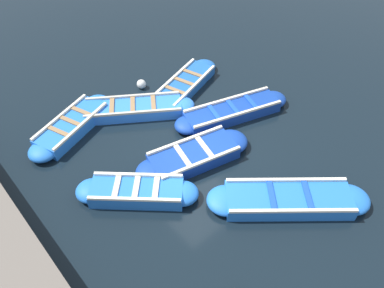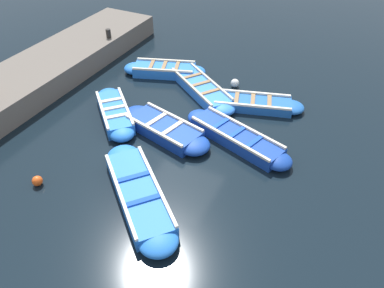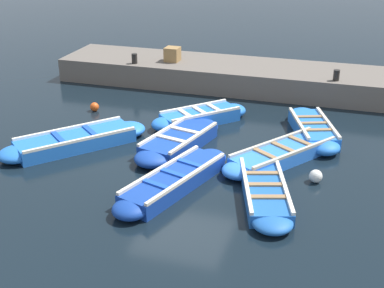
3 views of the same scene
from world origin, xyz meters
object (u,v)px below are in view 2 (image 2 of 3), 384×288
(boat_mid_row, at_px, (164,129))
(boat_end_of_row, at_px, (165,70))
(buoy_yellow_far, at_px, (235,83))
(bollard_north, at_px, (108,33))
(boat_stern_in, at_px, (139,193))
(boat_bow_out, at_px, (201,88))
(boat_outer_left, at_px, (236,137))
(buoy_orange_near, at_px, (37,181))
(boat_broadside, at_px, (252,103))
(boat_alongside, at_px, (115,113))

(boat_mid_row, xyz_separation_m, boat_end_of_row, (1.90, -3.32, -0.00))
(boat_mid_row, relative_size, buoy_yellow_far, 11.27)
(boat_end_of_row, xyz_separation_m, bollard_north, (2.82, -0.39, 0.80))
(boat_stern_in, height_order, boat_bow_out, boat_stern_in)
(boat_stern_in, relative_size, boat_outer_left, 0.95)
(boat_mid_row, distance_m, bollard_north, 6.06)
(boat_bow_out, height_order, buoy_orange_near, boat_bow_out)
(boat_end_of_row, relative_size, buoy_yellow_far, 10.60)
(boat_outer_left, height_order, boat_broadside, boat_outer_left)
(boat_bow_out, distance_m, bollard_north, 4.82)
(bollard_north, bearing_deg, boat_broadside, 170.85)
(boat_mid_row, bearing_deg, boat_stern_in, 106.38)
(boat_stern_in, bearing_deg, boat_broadside, -102.42)
(boat_mid_row, relative_size, boat_outer_left, 0.91)
(boat_stern_in, distance_m, boat_broadside, 5.42)
(boat_bow_out, bearing_deg, boat_stern_in, 98.89)
(boat_bow_out, height_order, bollard_north, bollard_north)
(buoy_yellow_far, bearing_deg, boat_bow_out, 42.90)
(buoy_yellow_far, bearing_deg, boat_alongside, 52.48)
(boat_outer_left, bearing_deg, bollard_north, -24.40)
(bollard_north, bearing_deg, boat_stern_in, 130.82)
(boat_mid_row, bearing_deg, boat_broadside, -126.30)
(boat_end_of_row, xyz_separation_m, boat_broadside, (-3.84, 0.68, -0.03))
(boat_bow_out, distance_m, boat_alongside, 3.28)
(bollard_north, bearing_deg, boat_mid_row, 141.77)
(boat_stern_in, xyz_separation_m, boat_alongside, (2.66, -2.68, 0.01))
(boat_broadside, bearing_deg, boat_alongside, 34.31)
(boat_outer_left, xyz_separation_m, bollard_north, (6.87, -3.12, 0.81))
(boat_stern_in, distance_m, buoy_orange_near, 2.79)
(boat_outer_left, relative_size, buoy_yellow_far, 12.45)
(boat_broadside, distance_m, bollard_north, 6.80)
(boat_broadside, distance_m, boat_alongside, 4.63)
(boat_alongside, height_order, bollard_north, bollard_north)
(boat_broadside, relative_size, boat_alongside, 1.27)
(boat_stern_in, relative_size, boat_bow_out, 1.01)
(boat_end_of_row, relative_size, boat_broadside, 0.93)
(boat_outer_left, distance_m, boat_end_of_row, 4.87)
(boat_end_of_row, distance_m, boat_alongside, 3.29)
(boat_end_of_row, bearing_deg, boat_mid_row, 119.73)
(boat_mid_row, distance_m, boat_broadside, 3.28)
(boat_stern_in, bearing_deg, boat_alongside, -45.20)
(boat_end_of_row, height_order, bollard_north, bollard_north)
(boat_stern_in, bearing_deg, buoy_orange_near, 16.35)
(boat_mid_row, bearing_deg, bollard_north, -38.23)
(boat_outer_left, relative_size, bollard_north, 11.04)
(boat_stern_in, relative_size, boat_broadside, 1.03)
(boat_end_of_row, xyz_separation_m, buoy_yellow_far, (-2.80, -0.34, -0.03))
(boat_stern_in, distance_m, boat_bow_out, 5.47)
(boat_end_of_row, relative_size, bollard_north, 9.40)
(boat_outer_left, bearing_deg, boat_mid_row, 15.73)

